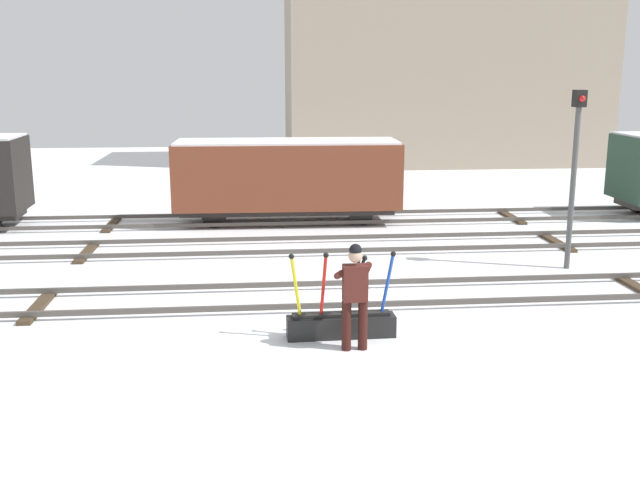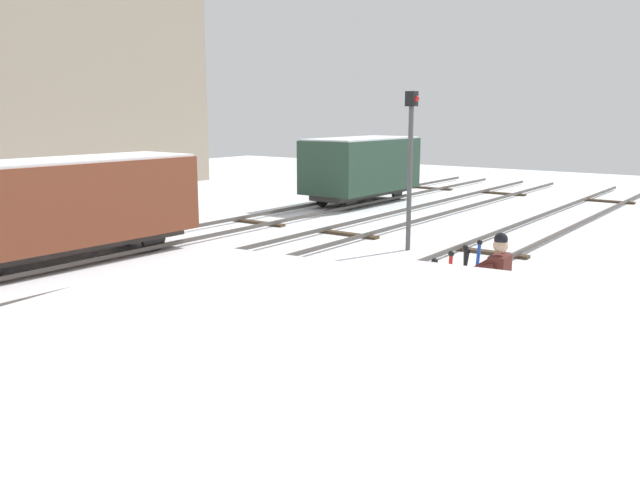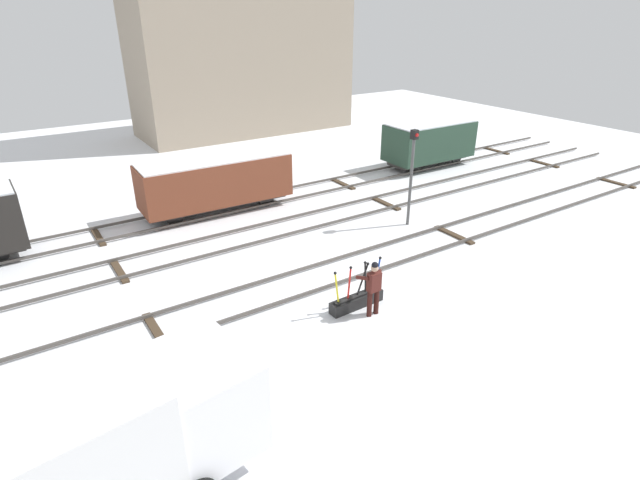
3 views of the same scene
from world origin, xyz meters
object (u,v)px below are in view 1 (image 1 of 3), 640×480
object	(u,v)px
freight_car_back_track	(287,176)
signal_post	(575,162)
rail_worker	(355,290)
switch_lever_frame	(341,322)

from	to	relation	value
freight_car_back_track	signal_post	bearing A→B (deg)	-42.19
rail_worker	signal_post	world-z (taller)	signal_post
signal_post	switch_lever_frame	bearing A→B (deg)	-145.18
signal_post	freight_car_back_track	size ratio (longest dim) A/B	0.61
switch_lever_frame	rail_worker	xyz separation A→B (m)	(0.14, -0.57, 0.72)
rail_worker	freight_car_back_track	size ratio (longest dim) A/B	0.27
rail_worker	freight_car_back_track	xyz separation A→B (m)	(-0.54, 10.10, 0.40)
switch_lever_frame	freight_car_back_track	xyz separation A→B (m)	(-0.41, 9.53, 1.12)
switch_lever_frame	signal_post	xyz separation A→B (m)	(5.56, 3.87, 2.14)
freight_car_back_track	rail_worker	bearing A→B (deg)	-85.58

